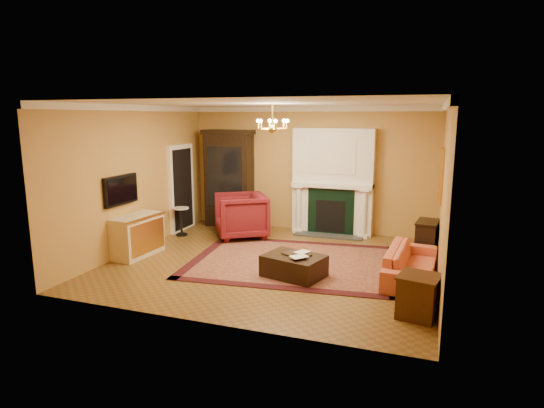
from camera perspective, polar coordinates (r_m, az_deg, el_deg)
The scene contains 26 objects.
floor at distance 8.83m, azimuth 0.06°, elevation -7.41°, with size 6.00×5.50×0.02m, color brown.
ceiling at distance 8.38m, azimuth 0.06°, elevation 12.58°, with size 6.00×5.50×0.02m, color silver.
wall_back at distance 11.09m, azimuth 4.82°, elevation 4.34°, with size 6.00×0.02×3.00m, color #B78541.
wall_front at distance 5.99m, azimuth -8.75°, elevation -1.48°, with size 6.00×0.02×3.00m, color #B78541.
wall_left at distance 9.88m, azimuth -16.66°, elevation 3.10°, with size 0.02×5.50×3.00m, color #B78541.
wall_right at distance 8.01m, azimuth 20.83°, elevation 1.08°, with size 0.02×5.50×3.00m, color #B78541.
fireplace at distance 10.82m, azimuth 7.61°, elevation 2.48°, with size 1.90×0.70×2.50m.
crown_molding at distance 9.29m, azimuth 2.07°, elevation 11.98°, with size 6.00×5.50×0.12m.
doorway at distance 11.32m, azimuth -11.27°, elevation 1.98°, with size 0.08×1.05×2.10m.
tv_panel at distance 9.39m, azimuth -18.43°, elevation 1.68°, with size 0.09×0.95×0.58m.
gilt_mirror at distance 9.37m, azimuth 20.48°, elevation 3.38°, with size 0.06×0.76×1.05m.
chandelier at distance 8.38m, azimuth 0.06°, elevation 9.83°, with size 0.63×0.55×0.53m.
oriental_rug at distance 8.85m, azimuth 2.78°, elevation -7.26°, with size 3.94×2.95×0.02m, color #4F1112.
china_cabinet at distance 11.57m, azimuth -5.37°, elevation 2.94°, with size 1.17×0.53×2.33m, color black.
wingback_armchair at distance 10.49m, azimuth -3.92°, elevation -1.21°, with size 1.10×1.03×1.13m, color maroon.
pedestal_table at distance 10.88m, azimuth -11.33°, elevation -1.90°, with size 0.38×0.38×0.67m.
commode at distance 9.55m, azimuth -16.60°, elevation -3.81°, with size 0.52×1.11×0.83m, color beige.
coral_sofa at distance 8.20m, azimuth 17.06°, elevation -6.55°, with size 1.92×0.56×0.75m, color #BC553B.
end_table at distance 6.78m, azimuth 17.87°, elevation -11.09°, with size 0.50×0.50×0.58m, color #3B1C10.
console_table at distance 9.51m, azimuth 18.84°, elevation -4.32°, with size 0.37×0.65×0.72m, color black.
leather_ottoman at distance 8.03m, azimuth 2.77°, elevation -7.74°, with size 1.00×0.73×0.37m, color black.
ottoman_tray at distance 7.99m, azimuth 3.11°, elevation -6.34°, with size 0.43×0.34×0.03m, color black.
book_a at distance 8.04m, azimuth 3.26°, elevation -5.11°, with size 0.20×0.03×0.27m, color gray.
book_b at distance 7.81m, azimuth 3.01°, elevation -5.52°, with size 0.21×0.02×0.29m, color gray.
topiary_left at distance 10.86m, azimuth 4.90°, elevation 3.93°, with size 0.15×0.15×0.40m.
topiary_right at distance 10.62m, azimuth 11.37°, elevation 3.56°, with size 0.14×0.14×0.39m.
Camera 1 is at (2.78, -7.90, 2.78)m, focal length 30.00 mm.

